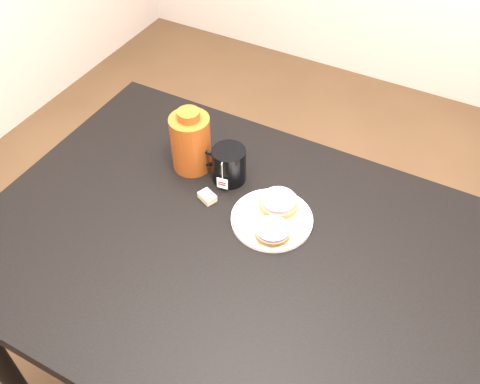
{
  "coord_description": "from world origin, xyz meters",
  "views": [
    {
      "loc": [
        0.33,
        -0.7,
        1.77
      ],
      "look_at": [
        -0.11,
        0.12,
        0.81
      ],
      "focal_mm": 40.0,
      "sensor_mm": 36.0,
      "label": 1
    }
  ],
  "objects_px": {
    "teabag_pouch": "(207,197)",
    "bagel_back": "(279,202)",
    "table": "(258,277)",
    "mug": "(228,164)",
    "bagel_front": "(272,231)",
    "plate": "(272,219)",
    "bagel_package": "(191,142)"
  },
  "relations": [
    {
      "from": "bagel_back",
      "to": "bagel_front",
      "type": "distance_m",
      "value": 0.1
    },
    {
      "from": "bagel_front",
      "to": "bagel_package",
      "type": "xyz_separation_m",
      "value": [
        -0.31,
        0.13,
        0.06
      ]
    },
    {
      "from": "bagel_front",
      "to": "bagel_back",
      "type": "bearing_deg",
      "value": 106.55
    },
    {
      "from": "bagel_back",
      "to": "bagel_package",
      "type": "relative_size",
      "value": 0.7
    },
    {
      "from": "bagel_back",
      "to": "mug",
      "type": "relative_size",
      "value": 0.92
    },
    {
      "from": "table",
      "to": "bagel_package",
      "type": "bearing_deg",
      "value": 147.23
    },
    {
      "from": "bagel_back",
      "to": "bagel_package",
      "type": "bearing_deg",
      "value": 172.52
    },
    {
      "from": "mug",
      "to": "bagel_front",
      "type": "bearing_deg",
      "value": -42.49
    },
    {
      "from": "bagel_back",
      "to": "bagel_package",
      "type": "xyz_separation_m",
      "value": [
        -0.28,
        0.04,
        0.06
      ]
    },
    {
      "from": "bagel_front",
      "to": "teabag_pouch",
      "type": "height_order",
      "value": "bagel_front"
    },
    {
      "from": "bagel_back",
      "to": "bagel_front",
      "type": "bearing_deg",
      "value": -73.45
    },
    {
      "from": "plate",
      "to": "bagel_front",
      "type": "bearing_deg",
      "value": -63.4
    },
    {
      "from": "bagel_back",
      "to": "bagel_front",
      "type": "relative_size",
      "value": 1.06
    },
    {
      "from": "bagel_front",
      "to": "mug",
      "type": "xyz_separation_m",
      "value": [
        -0.2,
        0.13,
        0.03
      ]
    },
    {
      "from": "mug",
      "to": "teabag_pouch",
      "type": "bearing_deg",
      "value": -104.56
    },
    {
      "from": "table",
      "to": "plate",
      "type": "xyz_separation_m",
      "value": [
        -0.02,
        0.12,
        0.09
      ]
    },
    {
      "from": "teabag_pouch",
      "to": "bagel_back",
      "type": "bearing_deg",
      "value": 17.8
    },
    {
      "from": "table",
      "to": "mug",
      "type": "xyz_separation_m",
      "value": [
        -0.19,
        0.2,
        0.13
      ]
    },
    {
      "from": "bagel_back",
      "to": "teabag_pouch",
      "type": "height_order",
      "value": "bagel_back"
    },
    {
      "from": "table",
      "to": "teabag_pouch",
      "type": "relative_size",
      "value": 31.11
    },
    {
      "from": "table",
      "to": "bagel_back",
      "type": "distance_m",
      "value": 0.19
    },
    {
      "from": "table",
      "to": "plate",
      "type": "height_order",
      "value": "plate"
    },
    {
      "from": "plate",
      "to": "bagel_front",
      "type": "height_order",
      "value": "bagel_front"
    },
    {
      "from": "bagel_back",
      "to": "teabag_pouch",
      "type": "relative_size",
      "value": 2.88
    },
    {
      "from": "teabag_pouch",
      "to": "mug",
      "type": "bearing_deg",
      "value": 83.96
    },
    {
      "from": "bagel_front",
      "to": "table",
      "type": "bearing_deg",
      "value": -92.49
    },
    {
      "from": "table",
      "to": "mug",
      "type": "bearing_deg",
      "value": 134.23
    },
    {
      "from": "mug",
      "to": "bagel_back",
      "type": "bearing_deg",
      "value": -21.22
    },
    {
      "from": "mug",
      "to": "plate",
      "type": "bearing_deg",
      "value": -34.29
    },
    {
      "from": "bagel_back",
      "to": "mug",
      "type": "xyz_separation_m",
      "value": [
        -0.17,
        0.04,
        0.03
      ]
    },
    {
      "from": "plate",
      "to": "bagel_back",
      "type": "distance_m",
      "value": 0.05
    },
    {
      "from": "table",
      "to": "bagel_front",
      "type": "relative_size",
      "value": 11.41
    }
  ]
}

